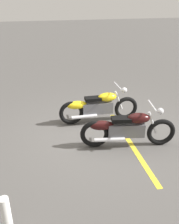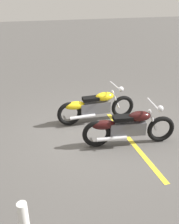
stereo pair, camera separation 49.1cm
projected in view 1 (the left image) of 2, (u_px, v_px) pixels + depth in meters
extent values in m
plane|color=#514F4C|center=(103.00, 133.00, 6.54)|extent=(60.00, 60.00, 0.00)
torus|color=black|center=(126.00, 108.00, 7.16)|extent=(0.67, 0.13, 0.67)
torus|color=black|center=(71.00, 113.00, 6.87)|extent=(0.67, 0.13, 0.67)
cube|color=#59595E|center=(98.00, 108.00, 6.97)|extent=(0.84, 0.24, 0.32)
ellipsoid|color=yellow|center=(107.00, 97.00, 6.89)|extent=(0.53, 0.29, 0.24)
ellipsoid|color=yellow|center=(77.00, 105.00, 6.80)|extent=(0.57, 0.25, 0.22)
cube|color=black|center=(93.00, 99.00, 6.82)|extent=(0.45, 0.25, 0.09)
cylinder|color=silver|center=(119.00, 100.00, 7.01)|extent=(0.27, 0.06, 0.56)
cylinder|color=silver|center=(118.00, 86.00, 6.82)|extent=(0.05, 0.62, 0.04)
sphere|color=silver|center=(124.00, 90.00, 6.92)|extent=(0.15, 0.15, 0.15)
cylinder|color=silver|center=(84.00, 117.00, 6.84)|extent=(0.70, 0.11, 0.09)
torus|color=black|center=(161.00, 132.00, 5.92)|extent=(0.68, 0.23, 0.67)
torus|color=black|center=(95.00, 134.00, 5.84)|extent=(0.68, 0.23, 0.67)
cube|color=#59595E|center=(126.00, 130.00, 5.84)|extent=(0.87, 0.36, 0.32)
ellipsoid|color=black|center=(139.00, 118.00, 5.73)|extent=(0.56, 0.37, 0.24)
ellipsoid|color=black|center=(102.00, 125.00, 5.75)|extent=(0.59, 0.33, 0.22)
cube|color=black|center=(121.00, 119.00, 5.72)|extent=(0.48, 0.31, 0.09)
cylinder|color=silver|center=(152.00, 123.00, 5.80)|extent=(0.27, 0.10, 0.56)
cylinder|color=silver|center=(152.00, 106.00, 5.62)|extent=(0.14, 0.62, 0.04)
sphere|color=silver|center=(160.00, 111.00, 5.69)|extent=(0.15, 0.15, 0.15)
cylinder|color=silver|center=(109.00, 140.00, 5.76)|extent=(0.70, 0.21, 0.09)
cylinder|color=white|center=(7.00, 220.00, 3.57)|extent=(0.14, 0.14, 0.78)
cube|color=yellow|center=(131.00, 143.00, 6.10)|extent=(0.23, 3.20, 0.01)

